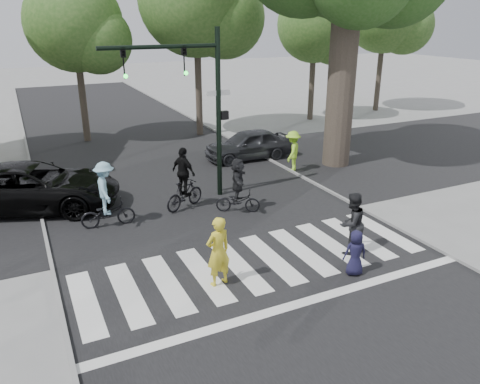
# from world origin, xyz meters

# --- Properties ---
(ground) EXTENTS (120.00, 120.00, 0.00)m
(ground) POSITION_xyz_m (0.00, 0.00, 0.00)
(ground) COLOR gray
(ground) RESTS_ON ground
(road_stem) EXTENTS (10.00, 70.00, 0.01)m
(road_stem) POSITION_xyz_m (0.00, 5.00, 0.01)
(road_stem) COLOR black
(road_stem) RESTS_ON ground
(road_cross) EXTENTS (70.00, 10.00, 0.01)m
(road_cross) POSITION_xyz_m (0.00, 8.00, 0.01)
(road_cross) COLOR black
(road_cross) RESTS_ON ground
(curb_left) EXTENTS (0.10, 70.00, 0.10)m
(curb_left) POSITION_xyz_m (-5.05, 5.00, 0.05)
(curb_left) COLOR gray
(curb_left) RESTS_ON ground
(curb_right) EXTENTS (0.10, 70.00, 0.10)m
(curb_right) POSITION_xyz_m (5.05, 5.00, 0.05)
(curb_right) COLOR gray
(curb_right) RESTS_ON ground
(crosswalk) EXTENTS (10.00, 3.85, 0.01)m
(crosswalk) POSITION_xyz_m (0.00, 0.66, 0.01)
(crosswalk) COLOR silver
(crosswalk) RESTS_ON ground
(traffic_signal) EXTENTS (4.45, 0.29, 6.00)m
(traffic_signal) POSITION_xyz_m (0.35, 6.20, 3.90)
(traffic_signal) COLOR black
(traffic_signal) RESTS_ON ground
(bg_tree_2) EXTENTS (5.04, 4.80, 8.40)m
(bg_tree_2) POSITION_xyz_m (-1.76, 16.62, 5.78)
(bg_tree_2) COLOR brown
(bg_tree_2) RESTS_ON ground
(bg_tree_3) EXTENTS (6.30, 6.00, 10.20)m
(bg_tree_3) POSITION_xyz_m (4.31, 15.27, 6.94)
(bg_tree_3) COLOR brown
(bg_tree_3) RESTS_ON ground
(bg_tree_4) EXTENTS (4.83, 4.60, 8.15)m
(bg_tree_4) POSITION_xyz_m (12.23, 16.12, 5.64)
(bg_tree_4) COLOR brown
(bg_tree_4) RESTS_ON ground
(bg_tree_5) EXTENTS (5.67, 5.40, 9.30)m
(bg_tree_5) POSITION_xyz_m (18.27, 16.69, 6.36)
(bg_tree_5) COLOR brown
(bg_tree_5) RESTS_ON ground
(pedestrian_woman) EXTENTS (0.74, 0.55, 1.83)m
(pedestrian_woman) POSITION_xyz_m (-1.34, 0.43, 0.91)
(pedestrian_woman) COLOR gold
(pedestrian_woman) RESTS_ON ground
(pedestrian_child) EXTENTS (0.69, 0.55, 1.24)m
(pedestrian_child) POSITION_xyz_m (2.03, -0.66, 0.62)
(pedestrian_child) COLOR #181633
(pedestrian_child) RESTS_ON ground
(pedestrian_adult) EXTENTS (1.00, 0.84, 1.80)m
(pedestrian_adult) POSITION_xyz_m (2.68, 0.36, 0.90)
(pedestrian_adult) COLOR black
(pedestrian_adult) RESTS_ON ground
(cyclist_left) EXTENTS (1.73, 1.15, 2.14)m
(cyclist_left) POSITION_xyz_m (-3.13, 5.14, 0.93)
(cyclist_left) COLOR black
(cyclist_left) RESTS_ON ground
(cyclist_mid) EXTENTS (1.72, 1.14, 2.19)m
(cyclist_mid) POSITION_xyz_m (-0.43, 5.51, 0.90)
(cyclist_mid) COLOR black
(cyclist_mid) RESTS_ON ground
(cyclist_right) EXTENTS (1.58, 1.45, 1.92)m
(cyclist_right) POSITION_xyz_m (1.10, 4.41, 0.85)
(cyclist_right) COLOR black
(cyclist_right) RESTS_ON ground
(car_suv) EXTENTS (6.36, 4.53, 1.61)m
(car_suv) POSITION_xyz_m (-5.16, 7.74, 0.81)
(car_suv) COLOR black
(car_suv) RESTS_ON ground
(car_grey) EXTENTS (4.13, 1.71, 1.40)m
(car_grey) POSITION_xyz_m (4.30, 9.97, 0.70)
(car_grey) COLOR #2D2E32
(car_grey) RESTS_ON ground
(bystander_hivis) EXTENTS (1.27, 1.27, 1.77)m
(bystander_hivis) POSITION_xyz_m (5.17, 7.47, 0.88)
(bystander_hivis) COLOR #A1E62F
(bystander_hivis) RESTS_ON ground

